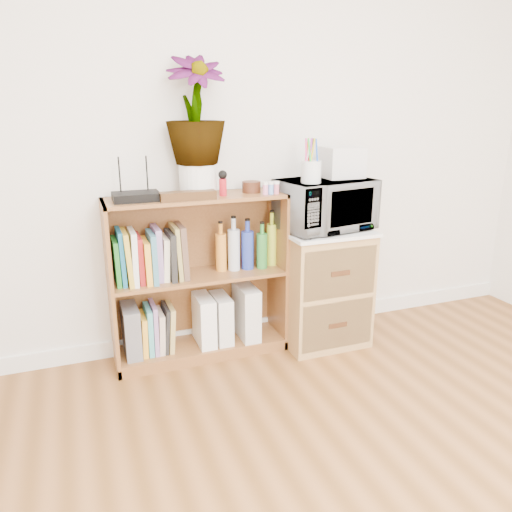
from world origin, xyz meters
TOP-DOWN VIEW (x-y plane):
  - skirting_board at (0.00, 2.24)m, footprint 4.00×0.02m
  - bookshelf at (-0.35, 2.10)m, footprint 1.00×0.30m
  - wicker_unit at (0.40, 2.02)m, footprint 0.50×0.45m
  - microwave at (0.40, 2.02)m, footprint 0.58×0.44m
  - pen_cup at (0.26, 1.94)m, footprint 0.11×0.11m
  - small_appliance at (0.52, 2.06)m, footprint 0.23×0.19m
  - router at (-0.67, 2.08)m, footprint 0.24×0.16m
  - white_bowl at (-0.58, 2.07)m, footprint 0.13×0.13m
  - plant_pot at (-0.33, 2.12)m, footprint 0.20×0.20m
  - potted_plant at (-0.33, 2.12)m, footprint 0.31×0.31m
  - trinket_box at (-0.42, 2.00)m, footprint 0.29×0.07m
  - kokeshi_doll at (-0.21, 2.06)m, footprint 0.04×0.04m
  - wooden_bowl at (-0.02, 2.11)m, footprint 0.11×0.11m
  - paint_jars at (0.05, 2.01)m, footprint 0.11×0.04m
  - file_box at (-0.75, 2.10)m, footprint 0.09×0.23m
  - magazine_holder_left at (-0.33, 2.09)m, footprint 0.09×0.23m
  - magazine_holder_mid at (-0.23, 2.09)m, footprint 0.09×0.23m
  - magazine_holder_right at (-0.07, 2.09)m, footprint 0.10×0.26m
  - cookbooks at (-0.62, 2.10)m, footprint 0.39×0.20m
  - liquor_bottles at (-0.02, 2.10)m, footprint 0.46×0.07m
  - lower_books at (-0.61, 2.10)m, footprint 0.19×0.19m

SIDE VIEW (x-z plane):
  - skirting_board at x=0.00m, z-range 0.00..0.10m
  - lower_books at x=-0.61m, z-range 0.05..0.34m
  - magazine_holder_mid at x=-0.23m, z-range 0.07..0.35m
  - file_box at x=-0.75m, z-range 0.07..0.36m
  - magazine_holder_left at x=-0.33m, z-range 0.07..0.36m
  - magazine_holder_right at x=-0.07m, z-range 0.07..0.39m
  - wicker_unit at x=0.40m, z-range 0.00..0.70m
  - bookshelf at x=-0.35m, z-range 0.00..0.95m
  - cookbooks at x=-0.62m, z-range 0.49..0.79m
  - liquor_bottles at x=-0.02m, z-range 0.48..0.81m
  - microwave at x=0.40m, z-range 0.72..1.01m
  - white_bowl at x=-0.58m, z-range 0.95..0.98m
  - router at x=-0.67m, z-range 0.95..0.99m
  - trinket_box at x=-0.42m, z-range 0.95..1.00m
  - paint_jars at x=0.05m, z-range 0.95..1.01m
  - wooden_bowl at x=-0.02m, z-range 0.95..1.01m
  - kokeshi_doll at x=-0.21m, z-range 0.95..1.04m
  - plant_pot at x=-0.33m, z-range 0.95..1.12m
  - pen_cup at x=0.26m, z-range 1.01..1.13m
  - small_appliance at x=0.52m, z-range 1.01..1.19m
  - potted_plant at x=-0.33m, z-range 1.12..1.68m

